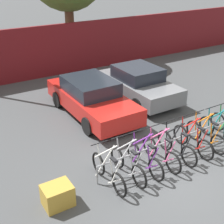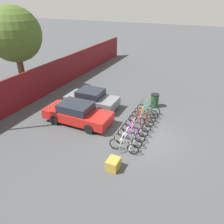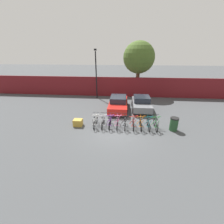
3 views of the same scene
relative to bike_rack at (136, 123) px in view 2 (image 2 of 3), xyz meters
The scene contains 17 objects.
ground_plane 1.08m from the bike_rack, 135.31° to the right, with size 120.00×120.00×0.00m, color #424447.
hoarding_wall 8.89m from the bike_rack, 94.42° to the left, with size 36.00×0.16×2.55m, color maroon.
bike_rack is the anchor object (origin of this frame).
bicycle_white 2.38m from the bike_rack, behind, with size 0.68×1.71×1.05m.
bicycle_silver 1.77m from the bike_rack, behind, with size 0.68×1.71×1.05m.
bicycle_purple 1.21m from the bike_rack, behind, with size 0.68×1.71×1.05m.
bicycle_pink 0.63m from the bike_rack, 166.12° to the right, with size 0.68×1.71×1.05m.
bicycle_black 0.19m from the bike_rack, 92.18° to the right, with size 0.68×1.71×1.05m.
bicycle_red 0.68m from the bike_rack, 12.91° to the right, with size 0.68×1.71×1.05m.
bicycle_orange 1.24m from the bike_rack, ahead, with size 0.68×1.71×1.05m.
bicycle_teal 1.83m from the bike_rack, ahead, with size 0.68×1.71×1.05m.
bicycle_green 2.38m from the bike_rack, ahead, with size 0.68×1.71×1.05m.
car_red 3.87m from the bike_rack, 101.09° to the left, with size 1.91×4.51×1.40m.
car_grey 4.38m from the bike_rack, 68.03° to the left, with size 1.91×3.91×1.40m.
trash_bin 3.71m from the bike_rack, ahead, with size 0.63×0.63×1.03m.
cargo_crate 3.82m from the bike_rack, behind, with size 0.70×0.56×0.55m, color #B28C33.
tree_behind_hoarding 11.60m from the bike_rack, 81.49° to the left, with size 4.19×4.19×7.00m.
Camera 2 is at (-10.60, -2.84, 7.53)m, focal length 35.00 mm.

